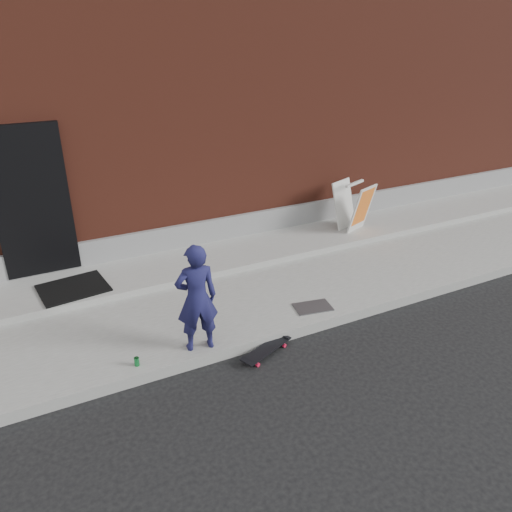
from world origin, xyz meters
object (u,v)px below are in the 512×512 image
child (197,298)px  pizza_sign (354,206)px  skateboard (266,349)px  soda_can (137,362)px

child → pizza_sign: bearing=-143.8°
child → skateboard: child is taller
child → pizza_sign: 4.41m
child → soda_can: (-0.78, -0.02, -0.63)m
skateboard → soda_can: soda_can is taller
pizza_sign → soda_can: 5.14m
child → soda_can: size_ratio=12.76×
skateboard → pizza_sign: (3.11, 2.44, 0.63)m
pizza_sign → skateboard: bearing=-141.8°
soda_can → child: bearing=1.5°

